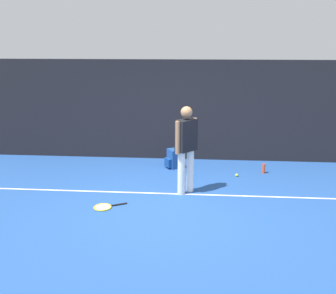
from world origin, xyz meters
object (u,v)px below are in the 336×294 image
Objects in this scene: tennis_player at (186,145)px; tennis_ball_by_fence at (237,175)px; tennis_ball_near_player at (181,172)px; water_bottle at (264,168)px; backpack at (173,159)px; tennis_racket at (104,207)px.

tennis_player is 25.76× the size of tennis_ball_by_fence.
tennis_ball_by_fence is (1.22, -0.12, 0.00)m from tennis_ball_near_player.
tennis_ball_near_player is 1.00× the size of tennis_ball_by_fence.
tennis_ball_by_fence is at bearing -5.78° from tennis_ball_near_player.
tennis_player is 7.78× the size of water_bottle.
backpack is 2.07m from water_bottle.
tennis_player is 3.86× the size of backpack.
backpack is 6.67× the size of tennis_ball_near_player.
tennis_ball_near_player is 0.30× the size of water_bottle.
tennis_player is 2.30m from water_bottle.
water_bottle is at bearing -9.33° from tennis_player.
tennis_ball_near_player is 1.22m from tennis_ball_by_fence.
tennis_ball_near_player is at bearing -175.03° from water_bottle.
tennis_ball_near_player is (-0.14, 1.14, -0.93)m from tennis_player.
backpack is (-0.36, 1.52, -0.76)m from tennis_player.
water_bottle is (0.62, 0.28, 0.08)m from tennis_ball_by_fence.
tennis_ball_near_player and tennis_ball_by_fence have the same top height.
tennis_racket is 1.42× the size of backpack.
tennis_player is at bearing -136.84° from tennis_ball_by_fence.
tennis_racket is 3.11m from tennis_ball_by_fence.
backpack is 2.01× the size of water_bottle.
water_bottle is at bearing 4.97° from tennis_ball_near_player.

